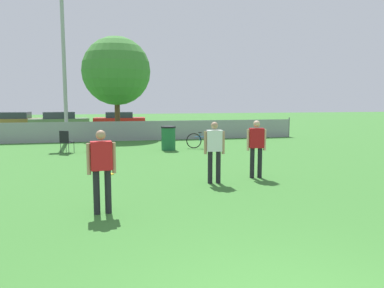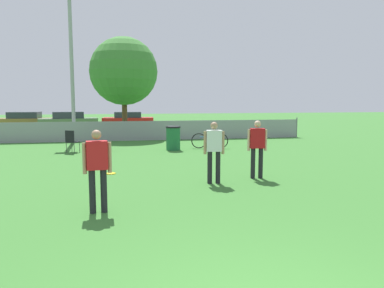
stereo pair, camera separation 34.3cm
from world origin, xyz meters
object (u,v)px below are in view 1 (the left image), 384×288
(tree_near_pole, at_px, (116,71))
(player_defender_red, at_px, (102,166))
(player_receiver_white, at_px, (214,148))
(bicycle_sideline, at_px, (205,140))
(trash_bin, at_px, (168,138))
(player_thrower_red, at_px, (256,145))
(gear_bag_sideline, at_px, (97,148))
(frisbee_disc, at_px, (109,174))
(parked_car_olive, at_px, (59,121))
(light_pole, at_px, (64,53))
(parked_car_red, at_px, (120,120))
(parked_car_tan, at_px, (14,121))
(folding_chair_sideline, at_px, (66,140))

(tree_near_pole, xyz_separation_m, player_defender_red, (-0.87, -15.99, -3.05))
(player_receiver_white, bearing_deg, player_defender_red, -135.06)
(tree_near_pole, xyz_separation_m, bicycle_sideline, (3.81, -6.55, -3.65))
(player_defender_red, relative_size, trash_bin, 1.54)
(player_thrower_red, relative_size, gear_bag_sideline, 2.25)
(tree_near_pole, height_order, gear_bag_sideline, tree_near_pole)
(player_receiver_white, bearing_deg, frisbee_disc, 154.80)
(player_receiver_white, distance_m, gear_bag_sideline, 7.96)
(parked_car_olive, bearing_deg, light_pole, -90.97)
(trash_bin, bearing_deg, player_receiver_white, -89.44)
(parked_car_red, bearing_deg, trash_bin, -79.69)
(player_defender_red, distance_m, gear_bag_sideline, 9.40)
(tree_near_pole, xyz_separation_m, gear_bag_sideline, (-1.16, -6.63, -3.85))
(player_receiver_white, relative_size, parked_car_red, 0.40)
(bicycle_sideline, height_order, parked_car_olive, parked_car_olive)
(parked_car_tan, distance_m, parked_car_red, 8.11)
(player_thrower_red, relative_size, parked_car_olive, 0.37)
(parked_car_olive, bearing_deg, bicycle_sideline, -68.56)
(player_defender_red, height_order, player_thrower_red, same)
(frisbee_disc, xyz_separation_m, parked_car_red, (1.13, 19.81, 0.64))
(folding_chair_sideline, distance_m, parked_car_tan, 15.80)
(player_defender_red, height_order, bicycle_sideline, player_defender_red)
(gear_bag_sideline, xyz_separation_m, parked_car_tan, (-6.50, 14.73, 0.49))
(trash_bin, relative_size, parked_car_olive, 0.24)
(tree_near_pole, xyz_separation_m, frisbee_disc, (-0.69, -11.94, -4.01))
(trash_bin, bearing_deg, bicycle_sideline, 7.34)
(gear_bag_sideline, xyz_separation_m, parked_car_olive, (-3.01, 13.13, 0.52))
(player_thrower_red, distance_m, folding_chair_sideline, 8.90)
(bicycle_sideline, bearing_deg, trash_bin, -160.42)
(bicycle_sideline, bearing_deg, player_receiver_white, -90.95)
(bicycle_sideline, height_order, gear_bag_sideline, bicycle_sideline)
(player_receiver_white, bearing_deg, folding_chair_sideline, 131.82)
(player_thrower_red, xyz_separation_m, bicycle_sideline, (0.32, 6.90, -0.60))
(player_receiver_white, bearing_deg, trash_bin, 99.69)
(player_thrower_red, bearing_deg, parked_car_olive, 121.08)
(bicycle_sideline, height_order, parked_car_tan, parked_car_tan)
(parked_car_tan, distance_m, parked_car_olive, 3.84)
(player_thrower_red, height_order, frisbee_disc, player_thrower_red)
(parked_car_tan, relative_size, parked_car_red, 1.06)
(player_thrower_red, xyz_separation_m, folding_chair_sideline, (-5.92, 6.64, -0.42))
(tree_near_pole, relative_size, frisbee_disc, 20.60)
(player_defender_red, xyz_separation_m, frisbee_disc, (0.18, 4.05, -0.96))
(bicycle_sideline, relative_size, gear_bag_sideline, 2.29)
(folding_chair_sideline, relative_size, parked_car_olive, 0.21)
(parked_car_olive, bearing_deg, tree_near_pole, -67.31)
(player_defender_red, relative_size, folding_chair_sideline, 1.73)
(parked_car_olive, bearing_deg, trash_bin, -74.98)
(player_receiver_white, height_order, parked_car_red, player_receiver_white)
(frisbee_disc, relative_size, parked_car_olive, 0.07)
(folding_chair_sideline, xyz_separation_m, parked_car_red, (2.86, 14.67, 0.10))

